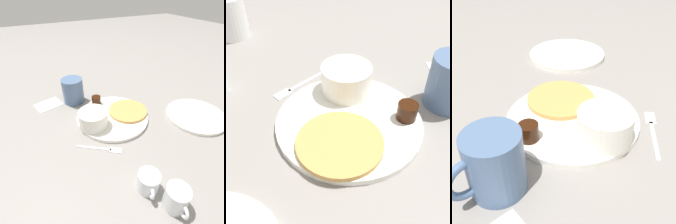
{
  "view_description": "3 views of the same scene",
  "coord_description": "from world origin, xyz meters",
  "views": [
    {
      "loc": [
        -0.23,
        -0.45,
        0.41
      ],
      "look_at": [
        -0.01,
        -0.01,
        0.04
      ],
      "focal_mm": 28.0,
      "sensor_mm": 36.0,
      "label": 1
    },
    {
      "loc": [
        0.36,
        0.04,
        0.36
      ],
      "look_at": [
        0.01,
        -0.02,
        0.04
      ],
      "focal_mm": 45.0,
      "sensor_mm": 36.0,
      "label": 2
    },
    {
      "loc": [
        -0.39,
        0.22,
        0.34
      ],
      "look_at": [
        -0.0,
        0.02,
        0.03
      ],
      "focal_mm": 45.0,
      "sensor_mm": 36.0,
      "label": 3
    }
  ],
  "objects": [
    {
      "name": "far_plate",
      "position": [
        0.28,
        -0.14,
        0.01
      ],
      "size": [
        0.21,
        0.21,
        0.01
      ],
      "color": "white",
      "rests_on": "ground_plane"
    },
    {
      "name": "fork",
      "position": [
        -0.09,
        -0.13,
        0.0
      ],
      "size": [
        0.12,
        0.09,
        0.0
      ],
      "color": "silver",
      "rests_on": "ground_plane"
    },
    {
      "name": "coffee_mug",
      "position": [
        -0.09,
        0.18,
        0.05
      ],
      "size": [
        0.08,
        0.12,
        0.1
      ],
      "color": "slate",
      "rests_on": "ground_plane"
    },
    {
      "name": "ground_plane",
      "position": [
        0.0,
        0.0,
        0.0
      ],
      "size": [
        4.0,
        4.0,
        0.0
      ],
      "primitive_type": "plane",
      "color": "gray"
    },
    {
      "name": "plate",
      "position": [
        0.0,
        0.0,
        0.01
      ],
      "size": [
        0.26,
        0.26,
        0.01
      ],
      "color": "white",
      "rests_on": "ground_plane"
    },
    {
      "name": "syrup_cup",
      "position": [
        -0.02,
        0.1,
        0.03
      ],
      "size": [
        0.04,
        0.04,
        0.03
      ],
      "color": "black",
      "rests_on": "plate"
    },
    {
      "name": "butter_ramekin",
      "position": [
        -0.09,
        -0.01,
        0.03
      ],
      "size": [
        0.05,
        0.05,
        0.04
      ],
      "color": "white",
      "rests_on": "plate"
    },
    {
      "name": "pancake_stack",
      "position": [
        0.06,
        -0.01,
        0.02
      ],
      "size": [
        0.14,
        0.14,
        0.01
      ],
      "color": "tan",
      "rests_on": "plate"
    },
    {
      "name": "bowl",
      "position": [
        -0.08,
        -0.02,
        0.04
      ],
      "size": [
        0.1,
        0.1,
        0.06
      ],
      "color": "white",
      "rests_on": "plate"
    }
  ]
}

